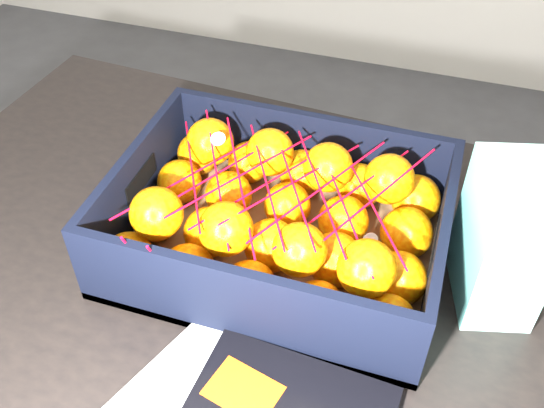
% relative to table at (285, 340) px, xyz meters
% --- Properties ---
extents(table, '(1.25, 0.88, 0.75)m').
position_rel_table_xyz_m(table, '(0.00, 0.00, 0.00)').
color(table, black).
rests_on(table, ground).
extents(produce_crate, '(0.41, 0.31, 0.12)m').
position_rel_table_xyz_m(produce_crate, '(-0.03, 0.07, 0.14)').
color(produce_crate, brown).
rests_on(produce_crate, table).
extents(clementine_heap, '(0.39, 0.29, 0.12)m').
position_rel_table_xyz_m(clementine_heap, '(-0.03, 0.07, 0.16)').
color(clementine_heap, orange).
rests_on(clementine_heap, produce_crate).
extents(mesh_net, '(0.34, 0.28, 0.09)m').
position_rel_table_xyz_m(mesh_net, '(-0.04, 0.06, 0.21)').
color(mesh_net, red).
rests_on(mesh_net, clementine_heap).
extents(retail_carton, '(0.11, 0.14, 0.19)m').
position_rel_table_xyz_m(retail_carton, '(0.24, 0.08, 0.19)').
color(retail_carton, white).
rests_on(retail_carton, table).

